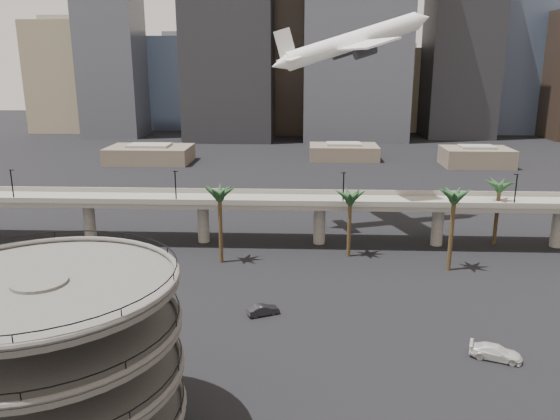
{
  "coord_description": "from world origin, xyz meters",
  "views": [
    {
      "loc": [
        7.98,
        -43.55,
        32.99
      ],
      "look_at": [
        4.79,
        28.0,
        13.7
      ],
      "focal_mm": 35.0,
      "sensor_mm": 36.0,
      "label": 1
    }
  ],
  "objects_px": {
    "car_b": "(263,310)",
    "parking_ramp": "(48,353)",
    "overpass": "(261,205)",
    "car_c": "(496,352)",
    "car_a": "(144,354)",
    "airborne_jet": "(352,42)"
  },
  "relations": [
    {
      "from": "car_a",
      "to": "car_b",
      "type": "height_order",
      "value": "car_b"
    },
    {
      "from": "parking_ramp",
      "to": "overpass",
      "type": "xyz_separation_m",
      "value": [
        13.0,
        59.0,
        -2.5
      ]
    },
    {
      "from": "overpass",
      "to": "car_c",
      "type": "distance_m",
      "value": 51.51
    },
    {
      "from": "parking_ramp",
      "to": "car_c",
      "type": "bearing_deg",
      "value": 22.41
    },
    {
      "from": "overpass",
      "to": "airborne_jet",
      "type": "xyz_separation_m",
      "value": [
        16.99,
        11.52,
        29.6
      ]
    },
    {
      "from": "parking_ramp",
      "to": "car_b",
      "type": "relative_size",
      "value": 5.08
    },
    {
      "from": "car_a",
      "to": "car_b",
      "type": "xyz_separation_m",
      "value": [
        12.83,
        12.22,
        0.01
      ]
    },
    {
      "from": "overpass",
      "to": "car_b",
      "type": "distance_m",
      "value": 31.79
    },
    {
      "from": "car_b",
      "to": "parking_ramp",
      "type": "bearing_deg",
      "value": 125.89
    },
    {
      "from": "car_a",
      "to": "car_b",
      "type": "distance_m",
      "value": 17.72
    },
    {
      "from": "airborne_jet",
      "to": "car_c",
      "type": "relative_size",
      "value": 5.68
    },
    {
      "from": "parking_ramp",
      "to": "car_c",
      "type": "relative_size",
      "value": 3.84
    },
    {
      "from": "overpass",
      "to": "car_a",
      "type": "relative_size",
      "value": 31.15
    },
    {
      "from": "car_a",
      "to": "car_c",
      "type": "bearing_deg",
      "value": -98.55
    },
    {
      "from": "car_a",
      "to": "car_b",
      "type": "bearing_deg",
      "value": -57.86
    },
    {
      "from": "car_b",
      "to": "car_c",
      "type": "distance_m",
      "value": 29.44
    },
    {
      "from": "parking_ramp",
      "to": "airborne_jet",
      "type": "distance_m",
      "value": 81.28
    },
    {
      "from": "parking_ramp",
      "to": "airborne_jet",
      "type": "relative_size",
      "value": 0.68
    },
    {
      "from": "car_b",
      "to": "airborne_jet",
      "type": "bearing_deg",
      "value": -43.5
    },
    {
      "from": "overpass",
      "to": "parking_ramp",
      "type": "bearing_deg",
      "value": -102.43
    },
    {
      "from": "parking_ramp",
      "to": "car_a",
      "type": "xyz_separation_m",
      "value": [
        2.85,
        15.8,
        -9.12
      ]
    },
    {
      "from": "overpass",
      "to": "car_c",
      "type": "bearing_deg",
      "value": -53.62
    }
  ]
}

